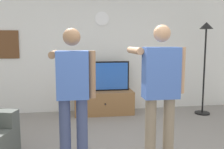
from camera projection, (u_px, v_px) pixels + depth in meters
back_wall at (100, 51)px, 5.57m from camera, size 6.40×0.10×2.70m
tv_stand at (104, 102)px, 5.38m from camera, size 1.27×0.55×0.50m
television at (103, 76)px, 5.35m from camera, size 1.12×0.07×0.64m
wall_clock at (102, 19)px, 5.43m from camera, size 0.30×0.03×0.30m
framed_picture at (1, 45)px, 5.18m from camera, size 0.75×0.04×0.59m
floor_lamp at (205, 49)px, 5.22m from camera, size 0.32×0.32×1.98m
person_standing_nearer_lamp at (73, 90)px, 3.01m from camera, size 0.56×0.78×1.73m
person_standing_nearer_couch at (160, 86)px, 3.08m from camera, size 0.62×0.78×1.77m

